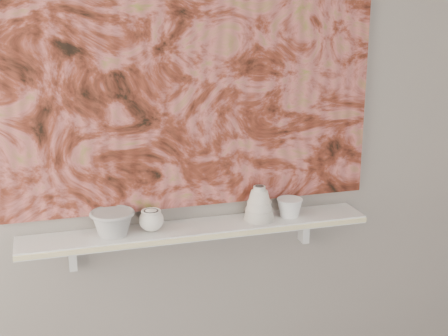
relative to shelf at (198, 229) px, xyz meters
name	(u,v)px	position (x,y,z in m)	size (l,w,h in m)	color
wall_back	(190,118)	(0.00, 0.09, 0.44)	(3.60, 3.60, 0.00)	gray
shelf	(198,229)	(0.00, 0.00, 0.00)	(1.40, 0.18, 0.03)	white
shelf_stripe	(204,238)	(0.00, -0.09, 0.00)	(1.40, 0.01, 0.02)	beige
bracket_left	(72,254)	(-0.49, 0.06, -0.07)	(0.03, 0.06, 0.12)	white
bracket_right	(304,228)	(0.49, 0.06, -0.07)	(0.03, 0.06, 0.12)	white
painting	(191,70)	(0.00, 0.08, 0.62)	(1.50, 0.03, 1.10)	maroon
house_motif	(298,141)	(0.45, 0.07, 0.32)	(0.09, 0.00, 0.08)	black
bowl_grey	(113,223)	(-0.33, 0.00, 0.06)	(0.17, 0.17, 0.10)	#9D9D9B
cup_cream	(151,220)	(-0.18, 0.00, 0.06)	(0.10, 0.10, 0.09)	white
bell_vessel	(259,203)	(0.26, 0.00, 0.09)	(0.13, 0.13, 0.14)	silver
bowl_white	(290,207)	(0.39, 0.00, 0.05)	(0.11, 0.11, 0.08)	white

